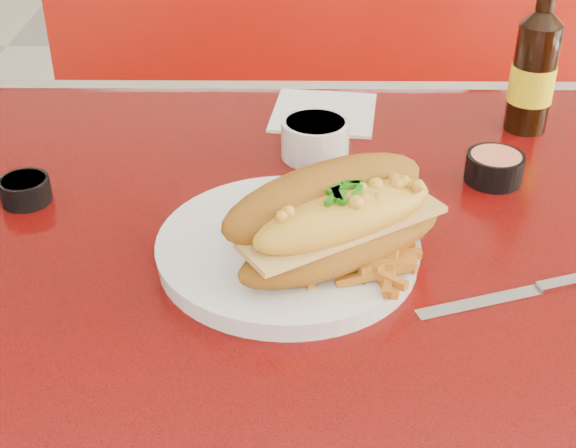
{
  "coord_description": "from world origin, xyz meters",
  "views": [
    {
      "loc": [
        -0.07,
        -0.71,
        1.24
      ],
      "look_at": [
        -0.07,
        -0.04,
        0.81
      ],
      "focal_mm": 50.0,
      "sensor_mm": 36.0,
      "label": 1
    }
  ],
  "objects_px": {
    "gravy_ramekin": "(315,138)",
    "diner_table": "(350,351)",
    "knife": "(530,291)",
    "sauce_cup_right": "(495,167)",
    "fork": "(260,249)",
    "sauce_cup_left": "(25,189)",
    "dinner_plate": "(288,249)",
    "beer_bottle": "(534,68)",
    "mac_hoagie": "(337,219)",
    "booth_bench_far": "(324,216)"
  },
  "relations": [
    {
      "from": "knife",
      "to": "gravy_ramekin",
      "type": "bearing_deg",
      "value": 107.03
    },
    {
      "from": "mac_hoagie",
      "to": "sauce_cup_right",
      "type": "height_order",
      "value": "mac_hoagie"
    },
    {
      "from": "diner_table",
      "to": "mac_hoagie",
      "type": "height_order",
      "value": "mac_hoagie"
    },
    {
      "from": "dinner_plate",
      "to": "sauce_cup_right",
      "type": "xyz_separation_m",
      "value": [
        0.24,
        0.16,
        0.01
      ]
    },
    {
      "from": "sauce_cup_left",
      "to": "knife",
      "type": "height_order",
      "value": "sauce_cup_left"
    },
    {
      "from": "sauce_cup_left",
      "to": "gravy_ramekin",
      "type": "bearing_deg",
      "value": 19.08
    },
    {
      "from": "mac_hoagie",
      "to": "gravy_ramekin",
      "type": "relative_size",
      "value": 2.31
    },
    {
      "from": "sauce_cup_left",
      "to": "beer_bottle",
      "type": "bearing_deg",
      "value": 17.73
    },
    {
      "from": "diner_table",
      "to": "fork",
      "type": "distance_m",
      "value": 0.21
    },
    {
      "from": "fork",
      "to": "sauce_cup_left",
      "type": "xyz_separation_m",
      "value": [
        -0.27,
        0.12,
        -0.0
      ]
    },
    {
      "from": "diner_table",
      "to": "sauce_cup_right",
      "type": "relative_size",
      "value": 15.82
    },
    {
      "from": "beer_bottle",
      "to": "diner_table",
      "type": "bearing_deg",
      "value": -132.32
    },
    {
      "from": "diner_table",
      "to": "gravy_ramekin",
      "type": "xyz_separation_m",
      "value": [
        -0.04,
        0.18,
        0.19
      ]
    },
    {
      "from": "knife",
      "to": "diner_table",
      "type": "bearing_deg",
      "value": 129.77
    },
    {
      "from": "diner_table",
      "to": "sauce_cup_right",
      "type": "xyz_separation_m",
      "value": [
        0.17,
        0.12,
        0.18
      ]
    },
    {
      "from": "sauce_cup_left",
      "to": "beer_bottle",
      "type": "xyz_separation_m",
      "value": [
        0.61,
        0.19,
        0.07
      ]
    },
    {
      "from": "mac_hoagie",
      "to": "beer_bottle",
      "type": "relative_size",
      "value": 1.11
    },
    {
      "from": "dinner_plate",
      "to": "beer_bottle",
      "type": "bearing_deg",
      "value": 44.19
    },
    {
      "from": "dinner_plate",
      "to": "beer_bottle",
      "type": "height_order",
      "value": "beer_bottle"
    },
    {
      "from": "gravy_ramekin",
      "to": "diner_table",
      "type": "bearing_deg",
      "value": -77.27
    },
    {
      "from": "diner_table",
      "to": "booth_bench_far",
      "type": "bearing_deg",
      "value": 90.0
    },
    {
      "from": "dinner_plate",
      "to": "knife",
      "type": "xyz_separation_m",
      "value": [
        0.23,
        -0.06,
        -0.01
      ]
    },
    {
      "from": "mac_hoagie",
      "to": "fork",
      "type": "height_order",
      "value": "mac_hoagie"
    },
    {
      "from": "mac_hoagie",
      "to": "diner_table",
      "type": "bearing_deg",
      "value": 35.47
    },
    {
      "from": "sauce_cup_right",
      "to": "diner_table",
      "type": "bearing_deg",
      "value": -144.36
    },
    {
      "from": "knife",
      "to": "mac_hoagie",
      "type": "bearing_deg",
      "value": 150.85
    },
    {
      "from": "beer_bottle",
      "to": "knife",
      "type": "bearing_deg",
      "value": -102.6
    },
    {
      "from": "beer_bottle",
      "to": "knife",
      "type": "distance_m",
      "value": 0.38
    },
    {
      "from": "fork",
      "to": "beer_bottle",
      "type": "distance_m",
      "value": 0.47
    },
    {
      "from": "diner_table",
      "to": "sauce_cup_right",
      "type": "height_order",
      "value": "sauce_cup_right"
    },
    {
      "from": "diner_table",
      "to": "gravy_ramekin",
      "type": "bearing_deg",
      "value": 102.73
    },
    {
      "from": "sauce_cup_right",
      "to": "beer_bottle",
      "type": "height_order",
      "value": "beer_bottle"
    },
    {
      "from": "dinner_plate",
      "to": "beer_bottle",
      "type": "relative_size",
      "value": 1.29
    },
    {
      "from": "diner_table",
      "to": "gravy_ramekin",
      "type": "relative_size",
      "value": 11.32
    },
    {
      "from": "sauce_cup_right",
      "to": "beer_bottle",
      "type": "xyz_separation_m",
      "value": [
        0.07,
        0.14,
        0.07
      ]
    },
    {
      "from": "mac_hoagie",
      "to": "beer_bottle",
      "type": "bearing_deg",
      "value": 18.33
    },
    {
      "from": "fork",
      "to": "sauce_cup_right",
      "type": "distance_m",
      "value": 0.32
    },
    {
      "from": "sauce_cup_right",
      "to": "beer_bottle",
      "type": "bearing_deg",
      "value": 63.49
    },
    {
      "from": "sauce_cup_right",
      "to": "knife",
      "type": "relative_size",
      "value": 0.4
    },
    {
      "from": "diner_table",
      "to": "knife",
      "type": "bearing_deg",
      "value": -31.76
    },
    {
      "from": "mac_hoagie",
      "to": "sauce_cup_right",
      "type": "relative_size",
      "value": 3.22
    },
    {
      "from": "booth_bench_far",
      "to": "dinner_plate",
      "type": "distance_m",
      "value": 0.99
    },
    {
      "from": "diner_table",
      "to": "mac_hoagie",
      "type": "xyz_separation_m",
      "value": [
        -0.03,
        -0.06,
        0.22
      ]
    },
    {
      "from": "mac_hoagie",
      "to": "beer_bottle",
      "type": "xyz_separation_m",
      "value": [
        0.26,
        0.33,
        0.02
      ]
    },
    {
      "from": "fork",
      "to": "sauce_cup_left",
      "type": "relative_size",
      "value": 2.43
    },
    {
      "from": "beer_bottle",
      "to": "sauce_cup_right",
      "type": "bearing_deg",
      "value": -116.51
    },
    {
      "from": "booth_bench_far",
      "to": "knife",
      "type": "height_order",
      "value": "booth_bench_far"
    },
    {
      "from": "diner_table",
      "to": "fork",
      "type": "height_order",
      "value": "fork"
    },
    {
      "from": "booth_bench_far",
      "to": "dinner_plate",
      "type": "bearing_deg",
      "value": -94.85
    },
    {
      "from": "dinner_plate",
      "to": "gravy_ramekin",
      "type": "xyz_separation_m",
      "value": [
        0.03,
        0.22,
        0.01
      ]
    }
  ]
}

